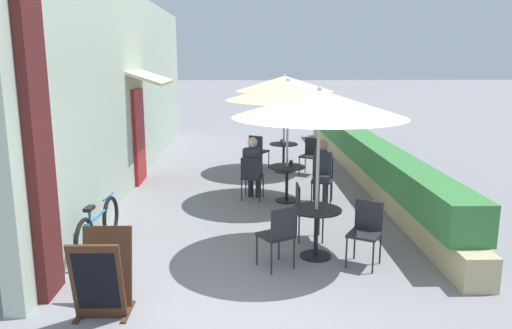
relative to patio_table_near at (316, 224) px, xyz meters
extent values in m
plane|color=gray|center=(-0.95, -1.64, -0.48)|extent=(120.00, 120.00, 0.00)
cube|color=#B2C1AD|center=(-3.50, 5.17, 1.62)|extent=(0.24, 13.61, 4.20)
cube|color=#4C1919|center=(-3.32, -1.04, 1.62)|extent=(0.12, 0.56, 4.20)
cube|color=maroon|center=(-3.34, 4.49, 0.57)|extent=(0.08, 0.96, 2.10)
cube|color=beige|center=(-3.03, 4.49, 1.87)|extent=(0.78, 1.80, 0.30)
cube|color=tan|center=(1.80, 5.07, -0.26)|extent=(0.44, 12.61, 0.45)
cube|color=#387A3D|center=(1.80, 5.07, 0.25)|extent=(0.60, 11.98, 0.56)
cylinder|color=black|center=(0.00, 0.00, -0.47)|extent=(0.44, 0.44, 0.02)
cylinder|color=black|center=(0.00, 0.00, -0.13)|extent=(0.06, 0.06, 0.68)
cylinder|color=black|center=(0.00, 0.00, 0.21)|extent=(0.70, 0.70, 0.02)
cylinder|color=#B7B7BC|center=(0.00, 0.00, 0.67)|extent=(0.04, 0.04, 2.30)
cone|color=beige|center=(0.00, 0.00, 1.68)|extent=(2.36, 2.36, 0.37)
sphere|color=#B7B7BC|center=(0.00, 0.00, 1.88)|extent=(0.07, 0.07, 0.07)
cube|color=#232328|center=(-0.60, -0.34, -0.03)|extent=(0.55, 0.55, 0.04)
cube|color=#232328|center=(-0.50, -0.50, 0.18)|extent=(0.34, 0.22, 0.42)
cylinder|color=#232328|center=(-0.53, -0.10, -0.26)|extent=(0.02, 0.02, 0.45)
cylinder|color=#232328|center=(-0.84, -0.28, -0.26)|extent=(0.02, 0.02, 0.45)
cylinder|color=#232328|center=(-0.35, -0.41, -0.26)|extent=(0.02, 0.02, 0.45)
cylinder|color=#232328|center=(-0.66, -0.59, -0.26)|extent=(0.02, 0.02, 0.45)
cube|color=#232328|center=(0.60, -0.34, -0.03)|extent=(0.55, 0.55, 0.04)
cube|color=#232328|center=(0.69, -0.18, 0.18)|extent=(0.34, 0.22, 0.42)
cylinder|color=#232328|center=(0.35, -0.41, -0.26)|extent=(0.02, 0.02, 0.45)
cylinder|color=#232328|center=(0.66, -0.59, -0.26)|extent=(0.02, 0.02, 0.45)
cylinder|color=#232328|center=(0.53, -0.10, -0.26)|extent=(0.02, 0.02, 0.45)
cylinder|color=#232328|center=(0.84, -0.28, -0.26)|extent=(0.02, 0.02, 0.45)
cube|color=#232328|center=(0.00, 0.69, -0.03)|extent=(0.40, 0.40, 0.04)
cube|color=#232328|center=(-0.18, 0.69, 0.18)|extent=(0.03, 0.38, 0.42)
cylinder|color=#232328|center=(0.18, 0.51, -0.26)|extent=(0.02, 0.02, 0.45)
cylinder|color=#232328|center=(0.18, 0.87, -0.26)|extent=(0.02, 0.02, 0.45)
cylinder|color=#232328|center=(-0.18, 0.51, -0.26)|extent=(0.02, 0.02, 0.45)
cylinder|color=#232328|center=(-0.18, 0.87, -0.26)|extent=(0.02, 0.02, 0.45)
cylinder|color=black|center=(-0.16, 2.81, -0.47)|extent=(0.44, 0.44, 0.02)
cylinder|color=black|center=(-0.16, 2.81, -0.13)|extent=(0.06, 0.06, 0.68)
cylinder|color=black|center=(-0.16, 2.81, 0.21)|extent=(0.70, 0.70, 0.02)
cylinder|color=#B7B7BC|center=(-0.16, 2.81, 0.67)|extent=(0.04, 0.04, 2.30)
cone|color=beige|center=(-0.16, 2.81, 1.68)|extent=(2.36, 2.36, 0.37)
sphere|color=#B7B7BC|center=(-0.16, 2.81, 1.88)|extent=(0.07, 0.07, 0.07)
cube|color=#232328|center=(0.51, 2.65, -0.03)|extent=(0.49, 0.49, 0.04)
cube|color=#232328|center=(0.55, 2.82, 0.18)|extent=(0.38, 0.12, 0.42)
cylinder|color=#232328|center=(0.29, 2.51, -0.26)|extent=(0.02, 0.02, 0.45)
cylinder|color=#232328|center=(0.64, 2.43, -0.26)|extent=(0.02, 0.02, 0.45)
cylinder|color=#232328|center=(0.37, 2.86, -0.26)|extent=(0.02, 0.02, 0.45)
cylinder|color=#232328|center=(0.72, 2.78, -0.26)|extent=(0.02, 0.02, 0.45)
cylinder|color=#23232D|center=(0.38, 2.49, -0.25)|extent=(0.11, 0.11, 0.47)
cylinder|color=#23232D|center=(0.54, 2.45, -0.25)|extent=(0.11, 0.11, 0.47)
cube|color=#23232D|center=(0.48, 2.56, 0.05)|extent=(0.38, 0.42, 0.12)
cube|color=#282D38|center=(0.51, 2.66, 0.30)|extent=(0.38, 0.30, 0.50)
sphere|color=#A87556|center=(0.51, 2.65, 0.67)|extent=(0.20, 0.20, 0.20)
cube|color=#232328|center=(-0.83, 2.98, -0.03)|extent=(0.49, 0.49, 0.04)
cube|color=#232328|center=(-0.87, 2.80, 0.18)|extent=(0.38, 0.12, 0.42)
cylinder|color=#232328|center=(-0.61, 3.11, -0.26)|extent=(0.02, 0.02, 0.45)
cylinder|color=#232328|center=(-0.96, 3.20, -0.26)|extent=(0.02, 0.02, 0.45)
cylinder|color=#232328|center=(-0.70, 2.76, -0.26)|extent=(0.02, 0.02, 0.45)
cylinder|color=#232328|center=(-1.05, 2.85, -0.26)|extent=(0.02, 0.02, 0.45)
cylinder|color=#23232D|center=(-0.71, 3.13, -0.25)|extent=(0.11, 0.11, 0.47)
cylinder|color=#23232D|center=(-0.86, 3.17, -0.25)|extent=(0.11, 0.11, 0.47)
cube|color=#23232D|center=(-0.81, 3.07, 0.05)|extent=(0.38, 0.42, 0.12)
cube|color=#282D38|center=(-0.83, 2.96, 0.30)|extent=(0.38, 0.30, 0.50)
sphere|color=beige|center=(-0.83, 2.98, 0.67)|extent=(0.20, 0.20, 0.20)
cylinder|color=#232328|center=(-0.07, 2.94, 0.27)|extent=(0.07, 0.07, 0.09)
cylinder|color=black|center=(-0.01, 5.43, -0.47)|extent=(0.44, 0.44, 0.02)
cylinder|color=black|center=(-0.01, 5.43, -0.13)|extent=(0.06, 0.06, 0.68)
cylinder|color=black|center=(-0.01, 5.43, 0.21)|extent=(0.70, 0.70, 0.02)
cylinder|color=#B7B7BC|center=(-0.01, 5.43, 0.67)|extent=(0.04, 0.04, 2.30)
cone|color=beige|center=(-0.01, 5.43, 1.68)|extent=(2.36, 2.36, 0.37)
sphere|color=#B7B7BC|center=(-0.01, 5.43, 1.88)|extent=(0.07, 0.07, 0.07)
cube|color=#232328|center=(0.58, 5.07, -0.03)|extent=(0.55, 0.55, 0.04)
cube|color=#232328|center=(0.68, 5.23, 0.18)|extent=(0.34, 0.22, 0.42)
cylinder|color=#232328|center=(0.34, 5.01, -0.26)|extent=(0.02, 0.02, 0.45)
cylinder|color=#232328|center=(0.64, 4.83, -0.26)|extent=(0.02, 0.02, 0.45)
cylinder|color=#232328|center=(0.52, 5.32, -0.26)|extent=(0.02, 0.02, 0.45)
cylinder|color=#232328|center=(0.83, 5.14, -0.26)|extent=(0.02, 0.02, 0.45)
cube|color=#232328|center=(-0.60, 5.78, -0.03)|extent=(0.55, 0.55, 0.04)
cube|color=#232328|center=(-0.69, 5.62, 0.18)|extent=(0.34, 0.22, 0.42)
cylinder|color=#232328|center=(-0.35, 5.84, -0.26)|extent=(0.02, 0.02, 0.45)
cylinder|color=#232328|center=(-0.66, 6.03, -0.26)|extent=(0.02, 0.02, 0.45)
cylinder|color=#232328|center=(-0.54, 5.53, -0.26)|extent=(0.02, 0.02, 0.45)
cylinder|color=#232328|center=(-0.84, 5.72, -0.26)|extent=(0.02, 0.02, 0.45)
cylinder|color=#B73D3D|center=(-0.05, 5.53, 0.27)|extent=(0.07, 0.07, 0.09)
torus|color=black|center=(-3.11, 0.94, -0.16)|extent=(0.11, 0.65, 0.64)
torus|color=black|center=(-3.19, -0.14, -0.16)|extent=(0.11, 0.65, 0.64)
cylinder|color=#236BA8|center=(-3.15, 0.40, 0.01)|extent=(0.10, 0.85, 0.04)
cylinder|color=#236BA8|center=(-3.16, 0.21, -0.15)|extent=(0.09, 0.62, 0.41)
cylinder|color=#236BA8|center=(-3.17, 0.10, 0.11)|extent=(0.04, 0.04, 0.23)
cube|color=black|center=(-3.17, 0.10, 0.22)|extent=(0.12, 0.23, 0.05)
cylinder|color=#236BA8|center=(-3.11, 0.90, 0.18)|extent=(0.06, 0.46, 0.03)
cube|color=#422819|center=(-2.56, -1.33, -0.02)|extent=(0.55, 0.24, 0.91)
cube|color=black|center=(-2.56, -1.31, 0.00)|extent=(0.45, 0.17, 0.69)
cube|color=#422819|center=(-2.56, -1.73, -0.02)|extent=(0.55, 0.24, 0.91)
cube|color=black|center=(-2.56, -1.75, 0.00)|extent=(0.45, 0.17, 0.69)
cube|color=#422819|center=(-2.31, -1.54, -0.47)|extent=(0.07, 0.48, 0.02)
cube|color=#422819|center=(-2.81, -1.53, -0.47)|extent=(0.07, 0.48, 0.02)
camera|label=1|loc=(-1.03, -6.62, 2.27)|focal=35.00mm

